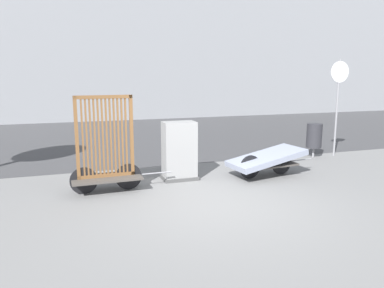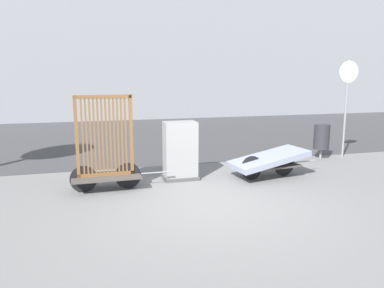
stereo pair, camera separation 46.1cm
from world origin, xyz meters
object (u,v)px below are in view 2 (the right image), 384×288
Objects in this scene: sign_post at (347,93)px; bike_cart_with_bedframe at (106,157)px; trash_bin at (322,137)px; bike_cart_with_mattress at (269,160)px; utility_cabinet at (180,152)px.

bike_cart_with_bedframe is at bearing -168.18° from sign_post.
bike_cart_with_mattress is at bearing -148.94° from trash_bin.
bike_cart_with_mattress is at bearing -1.70° from bike_cart_with_bedframe.
bike_cart_with_bedframe reaches higher than bike_cart_with_mattress.
bike_cart_with_bedframe is 2.13× the size of trash_bin.
trash_bin is 0.35× the size of sign_post.
trash_bin is at bearing 11.57° from bike_cart_with_bedframe.
sign_post is (3.20, 1.46, 1.48)m from bike_cart_with_mattress.
trash_bin is at bearing 24.24° from bike_cart_with_mattress.
trash_bin is at bearing 12.96° from utility_cabinet.
bike_cart_with_bedframe is 1.78m from utility_cabinet.
bike_cart_with_bedframe is 0.75× the size of sign_post.
sign_post is at bearing -0.65° from trash_bin.
trash_bin is (4.52, 1.04, 0.01)m from utility_cabinet.
bike_cart_with_mattress is 2.33× the size of trash_bin.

